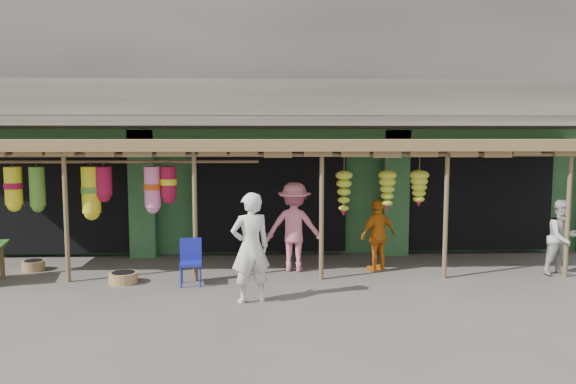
{
  "coord_description": "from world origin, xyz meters",
  "views": [
    {
      "loc": [
        -0.1,
        -11.18,
        2.91
      ],
      "look_at": [
        0.38,
        1.0,
        1.64
      ],
      "focal_mm": 35.0,
      "sensor_mm": 36.0,
      "label": 1
    }
  ],
  "objects_px": {
    "person_vendor": "(378,235)",
    "person_shopper": "(294,227)",
    "blue_chair": "(191,259)",
    "person_right": "(562,238)",
    "person_front": "(251,248)"
  },
  "relations": [
    {
      "from": "person_right",
      "to": "person_shopper",
      "type": "xyz_separation_m",
      "value": [
        -5.5,
        0.59,
        0.16
      ]
    },
    {
      "from": "person_front",
      "to": "blue_chair",
      "type": "bearing_deg",
      "value": -65.06
    },
    {
      "from": "person_right",
      "to": "person_vendor",
      "type": "distance_m",
      "value": 3.76
    },
    {
      "from": "person_right",
      "to": "person_vendor",
      "type": "xyz_separation_m",
      "value": [
        -3.73,
        0.51,
        -0.01
      ]
    },
    {
      "from": "blue_chair",
      "to": "person_shopper",
      "type": "relative_size",
      "value": 0.47
    },
    {
      "from": "person_front",
      "to": "person_right",
      "type": "bearing_deg",
      "value": 174.4
    },
    {
      "from": "person_right",
      "to": "person_vendor",
      "type": "bearing_deg",
      "value": 154.5
    },
    {
      "from": "person_vendor",
      "to": "person_shopper",
      "type": "height_order",
      "value": "person_shopper"
    },
    {
      "from": "person_vendor",
      "to": "person_shopper",
      "type": "distance_m",
      "value": 1.78
    },
    {
      "from": "person_vendor",
      "to": "person_shopper",
      "type": "bearing_deg",
      "value": -33.24
    },
    {
      "from": "person_right",
      "to": "person_vendor",
      "type": "relative_size",
      "value": 1.02
    },
    {
      "from": "blue_chair",
      "to": "person_right",
      "type": "distance_m",
      "value": 7.58
    },
    {
      "from": "blue_chair",
      "to": "person_right",
      "type": "relative_size",
      "value": 0.57
    },
    {
      "from": "person_right",
      "to": "person_shopper",
      "type": "distance_m",
      "value": 5.53
    },
    {
      "from": "blue_chair",
      "to": "person_vendor",
      "type": "relative_size",
      "value": 0.58
    }
  ]
}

